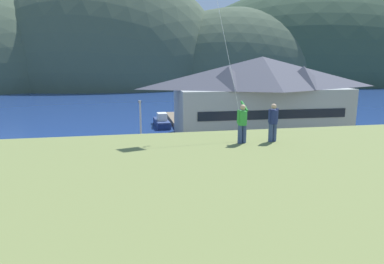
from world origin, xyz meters
TOP-DOWN VIEW (x-y plane):
  - ground_plane at (0.00, 0.00)m, footprint 600.00×600.00m
  - parking_lot_pad at (0.00, 5.00)m, footprint 40.00×20.00m
  - bay_water at (0.00, 60.00)m, footprint 360.00×84.00m
  - far_hill_east_peak at (-11.29, 114.55)m, footprint 90.91×61.43m
  - far_hill_center_saddle at (37.52, 111.29)m, footprint 84.32×53.35m
  - far_hill_far_shoulder at (81.69, 117.70)m, footprint 144.54×67.10m
  - harbor_lodge at (10.92, 21.54)m, footprint 23.53×10.10m
  - storage_shed_near_lot at (-11.60, 3.12)m, footprint 8.03×5.35m
  - wharf_dock at (1.83, 33.49)m, footprint 3.20×12.83m
  - moored_boat_wharfside at (-1.46, 29.95)m, footprint 2.14×6.12m
  - moored_boat_outer_mooring at (5.22, 31.30)m, footprint 2.55×6.78m
  - parked_car_back_row_left at (-7.15, 7.08)m, footprint 4.20×2.06m
  - parked_car_corner_spot at (-2.06, 0.68)m, footprint 4.35×2.36m
  - parked_car_lone_by_shed at (5.49, 1.59)m, footprint 4.21×2.08m
  - parked_car_mid_row_center at (3.80, 6.13)m, footprint 4.25×2.16m
  - parked_car_front_row_silver at (15.05, 5.68)m, footprint 4.25×2.15m
  - parking_light_pole at (-5.31, 10.56)m, footprint 0.24×0.78m
  - person_kite_flyer at (-1.45, -7.06)m, footprint 0.52×0.70m
  - person_companion at (0.01, -7.03)m, footprint 0.53×0.40m

SIDE VIEW (x-z plane):
  - ground_plane at x=0.00m, z-range 0.00..0.00m
  - far_hill_east_peak at x=-11.29m, z-range -43.23..43.23m
  - far_hill_center_saddle at x=37.52m, z-range -29.35..29.35m
  - far_hill_far_shoulder at x=81.69m, z-range -40.79..40.79m
  - bay_water at x=0.00m, z-range 0.00..0.03m
  - parking_lot_pad at x=0.00m, z-range 0.00..0.10m
  - wharf_dock at x=1.83m, z-range 0.00..0.70m
  - moored_boat_wharfside at x=-1.46m, z-range -0.36..1.80m
  - moored_boat_outer_mooring at x=5.22m, z-range -0.36..1.80m
  - parked_car_back_row_left at x=-7.15m, z-range 0.15..1.97m
  - parked_car_corner_spot at x=-2.06m, z-range 0.15..1.97m
  - parked_car_lone_by_shed at x=5.49m, z-range 0.15..1.97m
  - parked_car_mid_row_center at x=3.80m, z-range 0.15..1.97m
  - parked_car_front_row_silver at x=15.05m, z-range 0.15..1.97m
  - storage_shed_near_lot at x=-11.60m, z-range 0.08..4.55m
  - parking_light_pole at x=-5.31m, z-range 0.62..6.81m
  - harbor_lodge at x=10.92m, z-range 0.33..10.70m
  - person_companion at x=0.01m, z-range 6.45..8.19m
  - person_kite_flyer at x=-1.45m, z-range 6.41..8.26m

